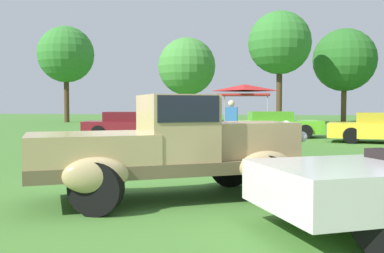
{
  "coord_description": "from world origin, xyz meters",
  "views": [
    {
      "loc": [
        1.81,
        -7.1,
        1.54
      ],
      "look_at": [
        0.07,
        3.27,
        1.02
      ],
      "focal_mm": 41.1,
      "sensor_mm": 36.0,
      "label": 1
    }
  ],
  "objects_px": {
    "feature_pickup_truck": "(171,146)",
    "spectator_between_cars": "(231,124)",
    "show_car_burgundy": "(127,126)",
    "canopy_tent_left_field": "(245,89)",
    "show_car_lime": "(273,125)"
  },
  "relations": [
    {
      "from": "feature_pickup_truck",
      "to": "spectator_between_cars",
      "type": "xyz_separation_m",
      "value": [
        0.39,
        7.58,
        0.05
      ]
    },
    {
      "from": "show_car_burgundy",
      "to": "canopy_tent_left_field",
      "type": "xyz_separation_m",
      "value": [
        4.94,
        6.56,
        1.82
      ]
    },
    {
      "from": "canopy_tent_left_field",
      "to": "spectator_between_cars",
      "type": "bearing_deg",
      "value": -89.61
    },
    {
      "from": "feature_pickup_truck",
      "to": "spectator_between_cars",
      "type": "distance_m",
      "value": 7.59
    },
    {
      "from": "show_car_burgundy",
      "to": "spectator_between_cars",
      "type": "xyz_separation_m",
      "value": [
        5.02,
        -4.38,
        0.32
      ]
    },
    {
      "from": "feature_pickup_truck",
      "to": "spectator_between_cars",
      "type": "relative_size",
      "value": 2.7
    },
    {
      "from": "show_car_burgundy",
      "to": "spectator_between_cars",
      "type": "bearing_deg",
      "value": -41.1
    },
    {
      "from": "feature_pickup_truck",
      "to": "canopy_tent_left_field",
      "type": "relative_size",
      "value": 1.59
    },
    {
      "from": "show_car_lime",
      "to": "show_car_burgundy",
      "type": "bearing_deg",
      "value": -163.42
    },
    {
      "from": "feature_pickup_truck",
      "to": "canopy_tent_left_field",
      "type": "height_order",
      "value": "canopy_tent_left_field"
    },
    {
      "from": "spectator_between_cars",
      "to": "canopy_tent_left_field",
      "type": "xyz_separation_m",
      "value": [
        -0.07,
        10.94,
        1.51
      ]
    },
    {
      "from": "show_car_burgundy",
      "to": "canopy_tent_left_field",
      "type": "distance_m",
      "value": 8.41
    },
    {
      "from": "spectator_between_cars",
      "to": "show_car_lime",
      "type": "bearing_deg",
      "value": 76.91
    },
    {
      "from": "show_car_burgundy",
      "to": "canopy_tent_left_field",
      "type": "relative_size",
      "value": 1.41
    },
    {
      "from": "show_car_burgundy",
      "to": "show_car_lime",
      "type": "relative_size",
      "value": 0.89
    }
  ]
}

